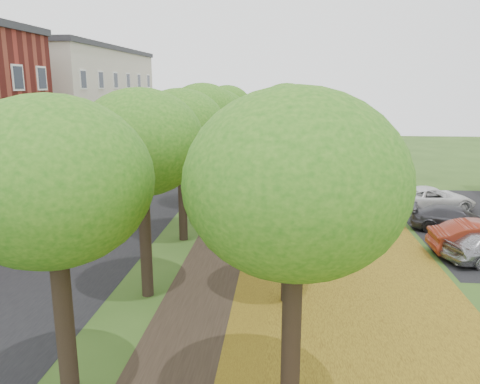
# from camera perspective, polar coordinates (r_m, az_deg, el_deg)

# --- Properties ---
(street_asphalt) EXTENTS (8.00, 70.00, 0.01)m
(street_asphalt) POSITION_cam_1_polar(r_m,az_deg,el_deg) (26.62, -16.78, -3.14)
(street_asphalt) COLOR black
(street_asphalt) RESTS_ON ground
(footpath) EXTENTS (3.20, 70.00, 0.01)m
(footpath) POSITION_cam_1_polar(r_m,az_deg,el_deg) (24.84, -0.47, -3.71)
(footpath) COLOR black
(footpath) RESTS_ON ground
(leaf_verge) EXTENTS (7.50, 70.00, 0.01)m
(leaf_verge) POSITION_cam_1_polar(r_m,az_deg,el_deg) (24.88, 11.09, -3.93)
(leaf_verge) COLOR olive
(leaf_verge) RESTS_ON ground
(tree_row_west) EXTENTS (4.11, 34.11, 6.86)m
(tree_row_west) POSITION_cam_1_polar(r_m,az_deg,el_deg) (24.20, -5.74, 8.05)
(tree_row_west) COLOR black
(tree_row_west) RESTS_ON ground
(tree_row_east) EXTENTS (4.11, 34.11, 6.86)m
(tree_row_east) POSITION_cam_1_polar(r_m,az_deg,el_deg) (23.78, 5.81, 7.96)
(tree_row_east) COLOR black
(tree_row_east) RESTS_ON ground
(building_cream) EXTENTS (10.30, 20.30, 10.40)m
(building_cream) POSITION_cam_1_polar(r_m,az_deg,el_deg) (45.99, -20.04, 9.79)
(building_cream) COLOR beige
(building_cream) RESTS_ON ground
(car_grey) EXTENTS (4.63, 2.90, 1.25)m
(car_grey) POSITION_cam_1_polar(r_m,az_deg,el_deg) (25.46, 24.88, -3.08)
(car_grey) COLOR #333237
(car_grey) RESTS_ON ground
(car_white) EXTENTS (5.39, 3.39, 1.39)m
(car_white) POSITION_cam_1_polar(r_m,az_deg,el_deg) (29.22, 22.25, -0.75)
(car_white) COLOR silver
(car_white) RESTS_ON ground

